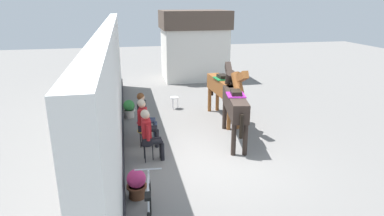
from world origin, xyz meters
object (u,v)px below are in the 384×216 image
(seated_visitor_middle, at_px, (145,120))
(flower_planter_nearest, at_px, (137,183))
(saddled_horse_far, at_px, (225,88))
(seated_visitor_near, at_px, (149,132))
(satchel_bag, at_px, (142,121))
(flower_planter_farthest, at_px, (129,108))
(leaning_bicycle, at_px, (149,213))
(spare_stool_white, at_px, (174,99))
(seated_visitor_far, at_px, (144,113))
(saddled_horse_near, at_px, (234,102))

(seated_visitor_middle, relative_size, flower_planter_nearest, 2.17)
(saddled_horse_far, xyz_separation_m, flower_planter_nearest, (-3.16, -4.20, -0.82))
(seated_visitor_near, distance_m, satchel_bag, 2.86)
(flower_planter_nearest, xyz_separation_m, flower_planter_farthest, (-0.04, 5.16, 0.00))
(seated_visitor_middle, xyz_separation_m, satchel_bag, (-0.01, 1.86, -0.68))
(seated_visitor_near, xyz_separation_m, saddled_horse_far, (2.75, 2.53, 0.38))
(seated_visitor_near, height_order, saddled_horse_far, saddled_horse_far)
(saddled_horse_far, relative_size, leaning_bicycle, 1.71)
(flower_planter_nearest, xyz_separation_m, spare_stool_white, (1.69, 5.84, 0.07))
(seated_visitor_near, relative_size, spare_stool_white, 3.02)
(saddled_horse_far, xyz_separation_m, spare_stool_white, (-1.47, 1.64, -0.76))
(satchel_bag, bearing_deg, seated_visitor_far, -47.71)
(seated_visitor_near, xyz_separation_m, leaning_bicycle, (-0.24, -2.84, -0.38))
(seated_visitor_near, bearing_deg, leaning_bicycle, -94.75)
(satchel_bag, bearing_deg, saddled_horse_near, 5.20)
(flower_planter_farthest, bearing_deg, leaning_bicycle, -88.12)
(saddled_horse_near, xyz_separation_m, flower_planter_farthest, (-3.00, 2.57, -0.82))
(spare_stool_white, bearing_deg, saddled_horse_near, -68.56)
(seated_visitor_far, bearing_deg, flower_planter_nearest, -96.79)
(spare_stool_white, height_order, satchel_bag, spare_stool_white)
(saddled_horse_far, bearing_deg, flower_planter_farthest, 163.29)
(seated_visitor_near, height_order, seated_visitor_far, same)
(flower_planter_farthest, xyz_separation_m, leaning_bicycle, (0.21, -6.33, 0.06))
(leaning_bicycle, xyz_separation_m, satchel_bag, (0.19, 5.62, -0.30))
(seated_visitor_near, distance_m, seated_visitor_far, 1.60)
(flower_planter_nearest, relative_size, satchel_bag, 2.29)
(seated_visitor_near, relative_size, flower_planter_farthest, 2.17)
(seated_visitor_near, distance_m, saddled_horse_near, 2.74)
(flower_planter_farthest, bearing_deg, spare_stool_white, 21.48)
(saddled_horse_near, distance_m, leaning_bicycle, 4.74)
(saddled_horse_near, height_order, spare_stool_white, saddled_horse_near)
(seated_visitor_near, bearing_deg, saddled_horse_far, 42.58)
(saddled_horse_far, relative_size, satchel_bag, 10.71)
(seated_visitor_middle, bearing_deg, flower_planter_nearest, -98.18)
(seated_visitor_far, distance_m, saddled_horse_near, 2.69)
(seated_visitor_middle, height_order, saddled_horse_near, saddled_horse_near)
(seated_visitor_far, distance_m, flower_planter_nearest, 3.32)
(seated_visitor_middle, height_order, leaning_bicycle, seated_visitor_middle)
(saddled_horse_far, bearing_deg, satchel_bag, 174.91)
(seated_visitor_far, distance_m, spare_stool_white, 2.90)
(seated_visitor_far, bearing_deg, saddled_horse_far, 18.56)
(spare_stool_white, distance_m, satchel_bag, 1.94)
(flower_planter_nearest, bearing_deg, seated_visitor_near, 76.25)
(seated_visitor_near, height_order, flower_planter_nearest, seated_visitor_near)
(seated_visitor_far, relative_size, flower_planter_nearest, 2.17)
(saddled_horse_far, bearing_deg, flower_planter_nearest, -126.97)
(spare_stool_white, bearing_deg, flower_planter_farthest, -158.52)
(saddled_horse_far, distance_m, flower_planter_farthest, 3.44)
(flower_planter_nearest, bearing_deg, leaning_bicycle, -81.60)
(saddled_horse_near, distance_m, flower_planter_farthest, 4.04)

